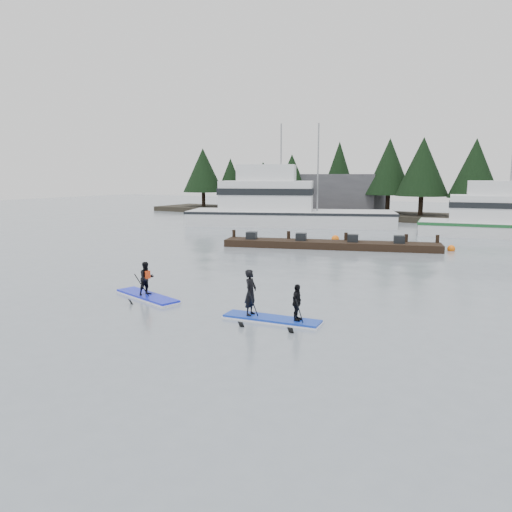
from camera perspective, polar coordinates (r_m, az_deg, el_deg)
The scene contains 12 objects.
ground at distance 19.32m, azimuth -9.05°, elevation -5.72°, with size 160.00×160.00×0.00m, color gray.
far_shore at distance 57.82m, azimuth 18.33°, elevation 4.22°, with size 70.00×8.00×0.60m, color #2D281E.
treeline at distance 57.84m, azimuth 18.32°, elevation 3.92°, with size 60.00×4.00×8.00m, color black, non-canonical shape.
waterfront_building at distance 63.92m, azimuth 6.38°, elevation 7.05°, with size 18.00×6.00×5.00m, color #4C4C51.
fishing_boat_large at distance 49.31m, azimuth 3.25°, elevation 4.52°, with size 20.51×12.43×10.96m.
fishing_boat_medium at distance 44.93m, azimuth 27.13°, elevation 2.75°, with size 15.35×6.48×8.80m.
floating_dock at distance 34.29m, azimuth 8.48°, elevation 1.29°, with size 14.49×1.93×0.48m, color black.
buoy_b at distance 38.07m, azimuth 9.05°, elevation 1.70°, with size 0.58×0.58×0.58m, color orange.
buoy_a at distance 48.74m, azimuth -3.26°, elevation 3.45°, with size 0.55×0.55×0.55m, color orange.
buoy_d at distance 35.16m, azimuth 21.40°, elevation 0.54°, with size 0.50×0.50×0.50m, color orange.
paddleboard_solo at distance 20.77m, azimuth -12.38°, elevation -3.38°, with size 3.56×1.75×1.90m.
paddleboard_duo at distance 17.15m, azimuth 1.69°, elevation -5.53°, with size 3.46×1.35×2.19m.
Camera 1 is at (11.89, -14.39, 4.98)m, focal length 35.00 mm.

